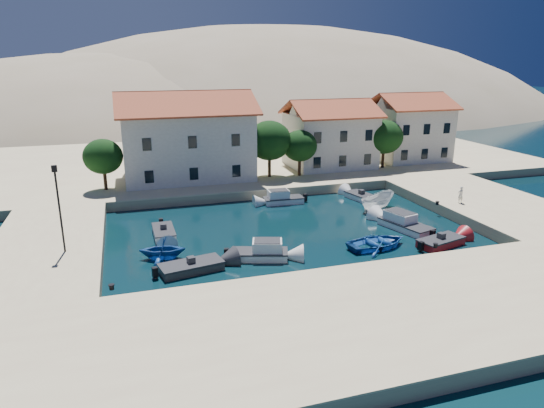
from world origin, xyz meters
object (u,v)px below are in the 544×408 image
(building_right, at_px, (409,126))
(cabin_cruiser_south, at_px, (260,253))
(cabin_cruiser_east, at_px, (406,224))
(lamppost, at_px, (58,201))
(building_mid, at_px, (330,133))
(boat_east, at_px, (377,209))
(pedestrian, at_px, (461,195))
(building_left, at_px, (186,134))
(rowboat_south, at_px, (377,247))

(building_right, height_order, cabin_cruiser_south, building_right)
(cabin_cruiser_east, bearing_deg, lamppost, 73.33)
(building_mid, relative_size, cabin_cruiser_south, 2.35)
(building_mid, bearing_deg, boat_east, -96.37)
(cabin_cruiser_south, xyz_separation_m, pedestrian, (21.18, 5.01, 1.33))
(building_left, distance_m, cabin_cruiser_south, 23.81)
(cabin_cruiser_south, bearing_deg, pedestrian, 30.66)
(building_right, bearing_deg, building_mid, -175.24)
(building_left, relative_size, boat_east, 3.25)
(rowboat_south, bearing_deg, cabin_cruiser_south, 79.31)
(building_left, xyz_separation_m, building_right, (30.00, 2.00, -0.46))
(building_right, height_order, boat_east, building_right)
(building_left, xyz_separation_m, cabin_cruiser_south, (1.95, -23.09, -5.46))
(building_left, bearing_deg, cabin_cruiser_south, -85.17)
(building_left, distance_m, lamppost, 23.10)
(lamppost, relative_size, cabin_cruiser_south, 1.39)
(building_right, bearing_deg, lamppost, -152.07)
(cabin_cruiser_east, distance_m, pedestrian, 8.01)
(pedestrian, bearing_deg, boat_east, -31.01)
(building_mid, relative_size, cabin_cruiser_east, 1.99)
(building_right, distance_m, cabin_cruiser_south, 37.97)
(rowboat_south, height_order, cabin_cruiser_east, cabin_cruiser_east)
(building_right, bearing_deg, pedestrian, -108.90)
(building_right, height_order, pedestrian, building_right)
(building_left, distance_m, building_right, 30.07)
(lamppost, height_order, rowboat_south, lamppost)
(boat_east, height_order, pedestrian, pedestrian)
(building_right, height_order, lamppost, building_right)
(building_mid, relative_size, lamppost, 1.69)
(lamppost, xyz_separation_m, cabin_cruiser_east, (27.17, -0.69, -4.28))
(building_left, height_order, cabin_cruiser_south, building_left)
(rowboat_south, relative_size, boat_east, 1.10)
(pedestrian, bearing_deg, building_right, -114.27)
(building_right, xyz_separation_m, cabin_cruiser_east, (-14.33, -22.69, -5.00))
(building_left, xyz_separation_m, rowboat_south, (11.36, -23.62, -5.94))
(cabin_cruiser_south, relative_size, boat_east, 0.99)
(cabin_cruiser_south, xyz_separation_m, rowboat_south, (9.41, -0.52, -0.48))
(building_right, xyz_separation_m, pedestrian, (-6.87, -20.08, -3.67))
(cabin_cruiser_south, height_order, boat_east, cabin_cruiser_south)
(lamppost, height_order, cabin_cruiser_east, lamppost)
(cabin_cruiser_south, bearing_deg, cabin_cruiser_east, 27.27)
(cabin_cruiser_east, relative_size, boat_east, 1.16)
(building_left, xyz_separation_m, lamppost, (-11.50, -20.00, -1.18))
(building_right, bearing_deg, cabin_cruiser_south, -138.18)
(building_mid, height_order, boat_east, building_mid)
(building_mid, height_order, cabin_cruiser_south, building_mid)
(building_left, distance_m, building_mid, 18.04)
(building_mid, distance_m, cabin_cruiser_east, 22.33)
(rowboat_south, xyz_separation_m, cabin_cruiser_east, (4.31, 2.92, 0.48))
(cabin_cruiser_east, xyz_separation_m, boat_east, (0.56, 5.92, -0.48))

